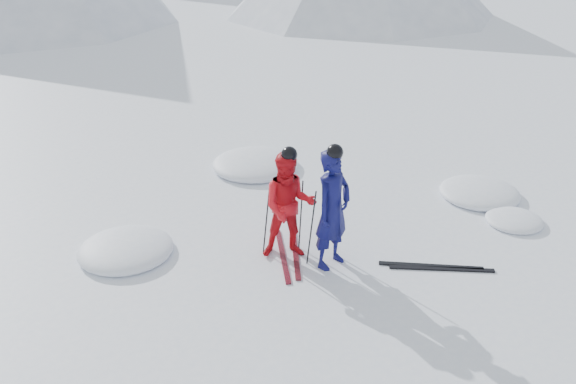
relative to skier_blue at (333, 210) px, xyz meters
name	(u,v)px	position (x,y,z in m)	size (l,w,h in m)	color
ground	(397,237)	(1.51, 0.23, -1.01)	(160.00, 160.00, 0.00)	white
skier_blue	(333,210)	(0.00, 0.00, 0.00)	(0.73, 0.48, 2.01)	#0C0D4A
skier_red	(289,206)	(-0.49, 0.56, -0.08)	(0.90, 0.70, 1.86)	red
pole_blue_left	(311,228)	(-0.30, 0.15, -0.34)	(0.02, 0.02, 1.34)	black
pole_blue_right	(337,218)	(0.25, 0.25, -0.34)	(0.02, 0.02, 1.34)	black
pole_red_left	(266,220)	(-0.79, 0.81, -0.39)	(0.02, 0.02, 1.24)	black
pole_red_right	(301,215)	(-0.19, 0.71, -0.39)	(0.02, 0.02, 1.24)	black
ski_worn_left	(283,255)	(-0.61, 0.56, -0.99)	(0.09, 1.70, 0.03)	black
ski_worn_right	(295,252)	(-0.37, 0.56, -0.99)	(0.09, 1.70, 0.03)	black
ski_loose_a	(431,266)	(1.42, -0.83, -0.99)	(0.09, 1.70, 0.03)	black
ski_loose_b	(442,269)	(1.52, -0.98, -0.99)	(0.09, 1.70, 0.03)	black
snow_lumps	(300,197)	(0.72, 2.45, -1.01)	(8.56, 6.01, 0.42)	white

